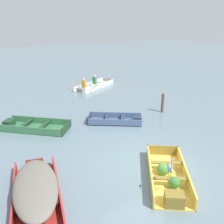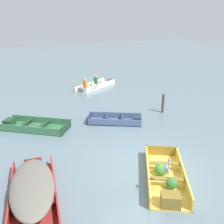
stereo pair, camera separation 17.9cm
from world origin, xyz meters
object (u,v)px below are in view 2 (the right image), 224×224
(skiff_slate_blue_mid_moored, at_px, (117,120))
(mooring_post, at_px, (163,103))
(dinghy_yellow_foreground, at_px, (166,177))
(skiff_red_far_moored, at_px, (33,188))
(heron_on_dinghy, at_px, (167,168))
(skiff_green_near_moored, at_px, (33,126))
(rowboat_white_with_crew, at_px, (94,86))

(skiff_slate_blue_mid_moored, xyz_separation_m, mooring_post, (2.70, -0.08, 0.38))
(dinghy_yellow_foreground, bearing_deg, mooring_post, 49.27)
(skiff_red_far_moored, height_order, heron_on_dinghy, heron_on_dinghy)
(skiff_green_near_moored, xyz_separation_m, mooring_post, (6.26, -1.42, 0.38))
(heron_on_dinghy, bearing_deg, dinghy_yellow_foreground, 46.66)
(skiff_green_near_moored, height_order, mooring_post, mooring_post)
(skiff_red_far_moored, bearing_deg, skiff_green_near_moored, 76.17)
(heron_on_dinghy, xyz_separation_m, mooring_post, (4.32, 4.98, -0.39))
(skiff_green_near_moored, relative_size, heron_on_dinghy, 3.45)
(dinghy_yellow_foreground, distance_m, skiff_green_near_moored, 6.38)
(dinghy_yellow_foreground, xyz_separation_m, mooring_post, (3.87, 4.50, 0.34))
(skiff_red_far_moored, relative_size, heron_on_dinghy, 4.12)
(mooring_post, bearing_deg, skiff_green_near_moored, 167.25)
(dinghy_yellow_foreground, height_order, mooring_post, mooring_post)
(mooring_post, bearing_deg, heron_on_dinghy, -130.99)
(dinghy_yellow_foreground, bearing_deg, skiff_slate_blue_mid_moored, 75.67)
(skiff_red_far_moored, relative_size, rowboat_white_with_crew, 0.97)
(skiff_slate_blue_mid_moored, bearing_deg, dinghy_yellow_foreground, -104.33)
(skiff_red_far_moored, bearing_deg, dinghy_yellow_foreground, -19.04)
(dinghy_yellow_foreground, bearing_deg, skiff_red_far_moored, 160.96)
(skiff_red_far_moored, bearing_deg, skiff_slate_blue_mid_moored, 35.47)
(dinghy_yellow_foreground, xyz_separation_m, skiff_green_near_moored, (-2.39, 5.92, -0.04))
(skiff_green_near_moored, bearing_deg, heron_on_dinghy, -73.12)
(dinghy_yellow_foreground, xyz_separation_m, skiff_slate_blue_mid_moored, (1.17, 4.58, -0.04))
(skiff_slate_blue_mid_moored, xyz_separation_m, skiff_red_far_moored, (-4.72, -3.36, 0.25))
(skiff_slate_blue_mid_moored, relative_size, mooring_post, 2.59)
(dinghy_yellow_foreground, distance_m, rowboat_white_with_crew, 11.08)
(skiff_slate_blue_mid_moored, height_order, mooring_post, mooring_post)
(rowboat_white_with_crew, bearing_deg, heron_on_dinghy, -107.54)
(dinghy_yellow_foreground, height_order, skiff_green_near_moored, dinghy_yellow_foreground)
(dinghy_yellow_foreground, distance_m, heron_on_dinghy, 0.98)
(skiff_slate_blue_mid_moored, bearing_deg, skiff_red_far_moored, -144.53)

